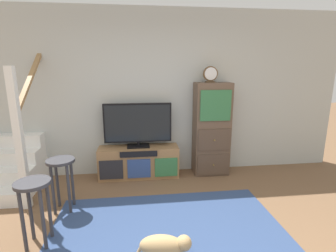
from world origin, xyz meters
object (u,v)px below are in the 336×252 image
bar_stool_near (34,198)px  desk_clock (210,74)px  side_cabinet (211,129)px  media_console (139,162)px  television (138,124)px  bar_stool_far (62,172)px  dog (165,246)px

bar_stool_near → desk_clock: bearing=35.1°
side_cabinet → bar_stool_near: side_cabinet is taller
media_console → desk_clock: 1.83m
media_console → television: (-0.00, 0.02, 0.64)m
media_console → side_cabinet: bearing=0.5°
television → side_cabinet: size_ratio=0.70×
bar_stool_far → desk_clock: bearing=23.0°
desk_clock → bar_stool_near: size_ratio=0.36×
television → dog: bearing=-83.3°
media_console → bar_stool_far: size_ratio=1.91×
bar_stool_far → dog: (1.18, -0.98, -0.39)m
side_cabinet → desk_clock: size_ratio=6.06×
side_cabinet → television: bearing=179.4°
bar_stool_near → bar_stool_far: (0.08, 0.65, -0.01)m
side_cabinet → dog: (-0.99, -1.90, -0.65)m
media_console → bar_stool_near: size_ratio=1.86×
side_cabinet → desk_clock: 0.90m
television → side_cabinet: 1.22m
media_console → dog: size_ratio=2.41×
media_console → bar_stool_far: bearing=-136.7°
desk_clock → dog: (-0.94, -1.88, -1.55)m
media_console → bar_stool_near: bar_stool_near is taller
dog → media_console: bearing=96.8°
television → side_cabinet: side_cabinet is taller
bar_stool_far → dog: 1.59m
media_console → bar_stool_far: 1.34m
television → bar_stool_near: (-1.04, -1.58, -0.37)m
media_console → side_cabinet: 1.32m
television → desk_clock: 1.40m
media_console → bar_stool_far: (-0.96, -0.90, 0.25)m
television → dog: size_ratio=2.00×
media_console → desk_clock: size_ratio=5.10×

